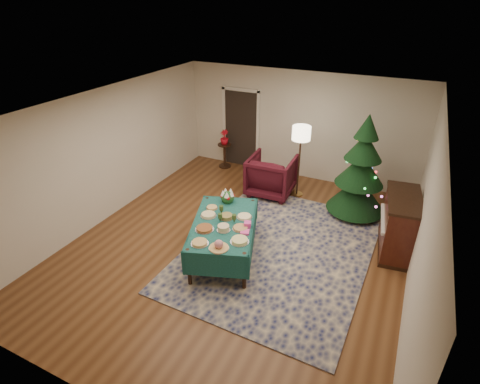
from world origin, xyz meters
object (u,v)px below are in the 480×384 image
at_px(gift_box, 248,224).
at_px(floor_lamp, 301,138).
at_px(piano, 399,225).
at_px(christmas_tree, 360,172).
at_px(side_table, 225,156).
at_px(potted_plant, 224,140).
at_px(armchair, 271,174).
at_px(buffet_table, 224,229).

xyz_separation_m(gift_box, floor_lamp, (0.04, 2.77, 0.68)).
bearing_deg(piano, christmas_tree, 132.08).
relative_size(side_table, christmas_tree, 0.30).
relative_size(gift_box, potted_plant, 0.29).
xyz_separation_m(armchair, piano, (2.92, -1.08, 0.02)).
relative_size(armchair, christmas_tree, 0.47).
relative_size(buffet_table, piano, 1.55).
distance_m(buffet_table, armchair, 2.62).
relative_size(gift_box, side_table, 0.17).
bearing_deg(gift_box, potted_plant, 123.16).
distance_m(gift_box, christmas_tree, 2.91).
height_order(armchair, potted_plant, armchair).
bearing_deg(potted_plant, buffet_table, -62.58).
distance_m(floor_lamp, side_table, 2.67).
bearing_deg(potted_plant, armchair, -27.82).
distance_m(christmas_tree, piano, 1.46).
bearing_deg(christmas_tree, piano, -47.92).
distance_m(armchair, potted_plant, 1.96).
height_order(gift_box, christmas_tree, christmas_tree).
bearing_deg(side_table, buffet_table, -62.58).
distance_m(armchair, christmas_tree, 2.05).
relative_size(gift_box, floor_lamp, 0.07).
height_order(gift_box, piano, piano).
distance_m(gift_box, piano, 2.81).
xyz_separation_m(gift_box, armchair, (-0.55, 2.57, -0.25)).
distance_m(potted_plant, christmas_tree, 3.84).
relative_size(armchair, floor_lamp, 0.62).
bearing_deg(side_table, potted_plant, 0.00).
xyz_separation_m(floor_lamp, piano, (2.33, -1.29, -0.90)).
bearing_deg(gift_box, buffet_table, -173.18).
distance_m(armchair, floor_lamp, 1.11).
bearing_deg(christmas_tree, floor_lamp, 169.71).
bearing_deg(potted_plant, piano, -23.19).
bearing_deg(potted_plant, floor_lamp, -16.92).
bearing_deg(buffet_table, potted_plant, 117.42).
xyz_separation_m(buffet_table, christmas_tree, (1.88, 2.57, 0.43)).
bearing_deg(piano, buffet_table, -151.31).
height_order(potted_plant, piano, piano).
bearing_deg(armchair, christmas_tree, 175.89).
bearing_deg(christmas_tree, buffet_table, -126.20).
relative_size(christmas_tree, piano, 1.64).
xyz_separation_m(buffet_table, floor_lamp, (0.48, 2.83, 0.87)).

